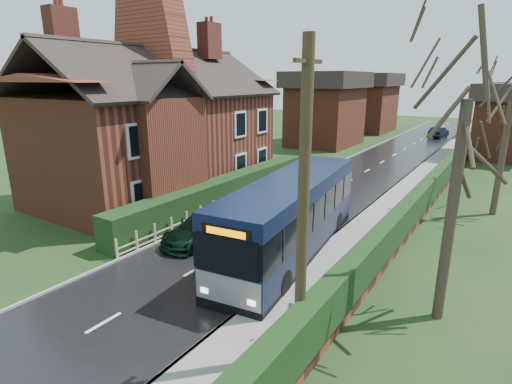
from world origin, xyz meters
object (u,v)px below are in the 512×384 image
Objects in this scene: car_green at (203,228)px; telegraph_pole at (303,214)px; car_silver at (244,208)px; brick_house at (157,123)px; bus_stop_sign at (271,247)px; bus at (291,217)px.

telegraph_pole is at bearing -30.72° from car_green.
car_silver is at bearing 137.52° from telegraph_pole.
brick_house is 16.93m from telegraph_pole.
car_silver is 7.13m from bus_stop_sign.
bus_stop_sign is 4.09m from telegraph_pole.
brick_house is 11.81m from bus.
telegraph_pole is at bearing -66.56° from bus.
bus reaches higher than car_silver.
bus is at bearing 124.38° from bus_stop_sign.
brick_house is 9.20m from car_green.
telegraph_pole is (7.11, -4.71, 3.33)m from car_green.
bus_stop_sign is at bearing -29.10° from brick_house.
bus_stop_sign reaches higher than car_silver.
brick_house is 3.53× the size of car_silver.
bus is 2.50× the size of car_green.
bus_stop_sign is at bearing 138.29° from telegraph_pole.
telegraph_pole is at bearing -53.01° from car_silver.
bus is 4.04m from car_green.
brick_house is 8.23m from car_silver.
bus is 4.11× the size of bus_stop_sign.
car_green is 1.65× the size of bus_stop_sign.
car_green is 0.54× the size of telegraph_pole.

